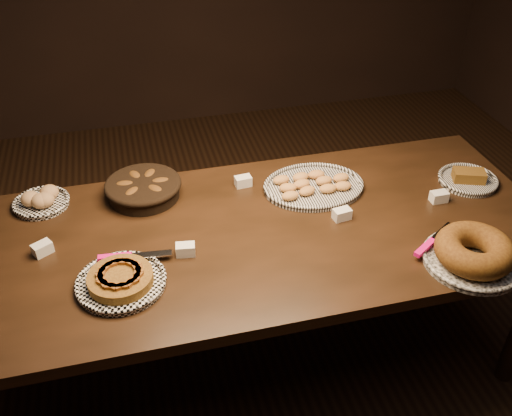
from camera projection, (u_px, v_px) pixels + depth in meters
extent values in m
plane|color=black|center=(252.00, 357.00, 2.67)|extent=(5.00, 5.00, 0.00)
cube|color=black|center=(252.00, 236.00, 2.25)|extent=(2.40, 1.00, 0.05)
cylinder|color=black|center=(435.00, 216.00, 2.98)|extent=(0.08, 0.08, 0.70)
torus|color=white|center=(121.00, 281.00, 1.97)|extent=(0.32, 0.32, 0.02)
cylinder|color=#44270D|center=(120.00, 279.00, 1.97)|extent=(0.27, 0.27, 0.04)
cube|color=#5B270F|center=(138.00, 273.00, 1.95)|extent=(0.04, 0.08, 0.01)
cube|color=#5B270F|center=(136.00, 267.00, 1.98)|extent=(0.04, 0.08, 0.01)
cube|color=#5B270F|center=(131.00, 263.00, 2.00)|extent=(0.07, 0.07, 0.01)
cube|color=#5B270F|center=(122.00, 262.00, 2.00)|extent=(0.08, 0.04, 0.01)
cube|color=#5B270F|center=(113.00, 263.00, 1.99)|extent=(0.08, 0.04, 0.01)
cube|color=#5B270F|center=(105.00, 268.00, 1.97)|extent=(0.07, 0.07, 0.01)
cube|color=#5B270F|center=(101.00, 274.00, 1.95)|extent=(0.04, 0.08, 0.01)
cube|color=#5B270F|center=(102.00, 280.00, 1.92)|extent=(0.04, 0.08, 0.01)
cube|color=#5B270F|center=(108.00, 284.00, 1.91)|extent=(0.07, 0.07, 0.01)
cube|color=#5B270F|center=(116.00, 286.00, 1.90)|extent=(0.08, 0.04, 0.01)
cube|color=#5B270F|center=(126.00, 284.00, 1.91)|extent=(0.08, 0.04, 0.01)
cube|color=#5B270F|center=(134.00, 279.00, 1.93)|extent=(0.07, 0.07, 0.01)
cube|color=#FF0C87|center=(115.00, 257.00, 2.06)|extent=(0.12, 0.04, 0.02)
cube|color=silver|center=(151.00, 254.00, 2.08)|extent=(0.15, 0.05, 0.00)
torus|color=black|center=(314.00, 185.00, 2.46)|extent=(0.35, 0.35, 0.02)
ellipsoid|color=#9C612D|center=(290.00, 196.00, 2.37)|extent=(0.08, 0.06, 0.04)
ellipsoid|color=#9C612D|center=(307.00, 191.00, 2.40)|extent=(0.09, 0.07, 0.04)
ellipsoid|color=#9C612D|center=(328.00, 188.00, 2.42)|extent=(0.08, 0.05, 0.04)
ellipsoid|color=#9C612D|center=(343.00, 186.00, 2.43)|extent=(0.08, 0.05, 0.04)
ellipsoid|color=#9C612D|center=(288.00, 188.00, 2.42)|extent=(0.08, 0.06, 0.04)
ellipsoid|color=#9C612D|center=(302.00, 184.00, 2.45)|extent=(0.08, 0.06, 0.04)
ellipsoid|color=#9C612D|center=(324.00, 180.00, 2.47)|extent=(0.08, 0.06, 0.04)
ellipsoid|color=#9C612D|center=(341.00, 178.00, 2.49)|extent=(0.08, 0.06, 0.04)
ellipsoid|color=#9C612D|center=(281.00, 180.00, 2.47)|extent=(0.08, 0.06, 0.04)
ellipsoid|color=#9C612D|center=(301.00, 177.00, 2.49)|extent=(0.08, 0.06, 0.04)
ellipsoid|color=#9C612D|center=(316.00, 174.00, 2.51)|extent=(0.08, 0.05, 0.04)
torus|color=black|center=(472.00, 259.00, 2.07)|extent=(0.36, 0.36, 0.02)
torus|color=brown|center=(475.00, 250.00, 2.04)|extent=(0.35, 0.35, 0.10)
cube|color=#FF0C87|center=(425.00, 248.00, 2.10)|extent=(0.11, 0.08, 0.02)
cube|color=silver|center=(442.00, 232.00, 2.18)|extent=(0.14, 0.11, 0.00)
cylinder|color=black|center=(144.00, 189.00, 2.40)|extent=(0.31, 0.31, 0.07)
torus|color=black|center=(143.00, 184.00, 2.39)|extent=(0.32, 0.32, 0.03)
ellipsoid|color=#371B0B|center=(161.00, 183.00, 2.40)|extent=(0.10, 0.05, 0.04)
ellipsoid|color=#371B0B|center=(150.00, 176.00, 2.45)|extent=(0.09, 0.11, 0.04)
ellipsoid|color=#371B0B|center=(135.00, 177.00, 2.44)|extent=(0.08, 0.11, 0.04)
ellipsoid|color=#371B0B|center=(125.00, 186.00, 2.38)|extent=(0.10, 0.07, 0.04)
ellipsoid|color=#371B0B|center=(132.00, 194.00, 2.33)|extent=(0.10, 0.11, 0.04)
ellipsoid|color=#371B0B|center=(155.00, 191.00, 2.35)|extent=(0.10, 0.11, 0.04)
torus|color=white|center=(41.00, 202.00, 2.36)|extent=(0.23, 0.23, 0.02)
ellipsoid|color=#9C6E48|center=(30.00, 199.00, 2.33)|extent=(0.08, 0.08, 0.06)
ellipsoid|color=#9C6E48|center=(49.00, 192.00, 2.37)|extent=(0.08, 0.08, 0.06)
ellipsoid|color=#9C6E48|center=(41.00, 201.00, 2.32)|extent=(0.08, 0.08, 0.06)
ellipsoid|color=#9C6E48|center=(45.00, 200.00, 2.33)|extent=(0.08, 0.08, 0.06)
torus|color=black|center=(468.00, 179.00, 2.50)|extent=(0.26, 0.26, 0.02)
cube|color=#44270D|center=(469.00, 176.00, 2.49)|extent=(0.15, 0.12, 0.05)
cube|color=white|center=(186.00, 250.00, 2.10)|extent=(0.08, 0.05, 0.04)
cube|color=white|center=(243.00, 181.00, 2.48)|extent=(0.07, 0.05, 0.04)
cube|color=white|center=(342.00, 214.00, 2.28)|extent=(0.08, 0.05, 0.04)
cube|color=white|center=(42.00, 249.00, 2.11)|extent=(0.08, 0.07, 0.04)
cube|color=white|center=(439.00, 197.00, 2.38)|extent=(0.07, 0.05, 0.04)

